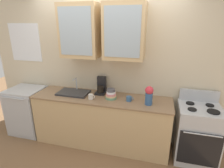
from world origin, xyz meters
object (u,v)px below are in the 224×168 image
(bowl_stack, at_px, (111,94))
(cup_near_sink, at_px, (91,97))
(vase, at_px, (149,95))
(coffee_maker, at_px, (101,87))
(stove_range, at_px, (197,133))
(sink_faucet, at_px, (74,92))
(dishwasher, at_px, (28,110))
(cup_near_bowls, at_px, (129,99))

(bowl_stack, relative_size, cup_near_sink, 1.65)
(vase, xyz_separation_m, coffee_maker, (-0.83, 0.26, -0.05))
(stove_range, distance_m, bowl_stack, 1.45)
(stove_range, height_order, vase, vase)
(stove_range, distance_m, sink_faucet, 2.09)
(bowl_stack, relative_size, vase, 0.62)
(stove_range, bearing_deg, bowl_stack, -179.61)
(dishwasher, height_order, coffee_maker, coffee_maker)
(stove_range, distance_m, cup_near_bowls, 1.16)
(cup_near_bowls, bearing_deg, cup_near_sink, -171.69)
(stove_range, height_order, cup_near_bowls, stove_range)
(sink_faucet, xyz_separation_m, vase, (1.29, -0.11, 0.14))
(cup_near_bowls, relative_size, coffee_maker, 0.41)
(cup_near_sink, bearing_deg, stove_range, 4.01)
(sink_faucet, xyz_separation_m, cup_near_sink, (0.38, -0.15, 0.02))
(bowl_stack, relative_size, cup_near_bowls, 1.52)
(cup_near_bowls, bearing_deg, stove_range, 1.51)
(sink_faucet, bearing_deg, coffee_maker, 17.70)
(cup_near_sink, xyz_separation_m, cup_near_bowls, (0.61, 0.09, -0.00))
(bowl_stack, height_order, vase, vase)
(bowl_stack, height_order, cup_near_sink, bowl_stack)
(stove_range, height_order, bowl_stack, stove_range)
(vase, bearing_deg, stove_range, 5.90)
(coffee_maker, bearing_deg, vase, -17.25)
(stove_range, xyz_separation_m, cup_near_sink, (-1.66, -0.12, 0.48))
(bowl_stack, bearing_deg, coffee_maker, 140.20)
(cup_near_sink, bearing_deg, dishwasher, 175.29)
(vase, xyz_separation_m, cup_near_sink, (-0.91, -0.04, -0.11))
(bowl_stack, bearing_deg, sink_faucet, 176.33)
(sink_faucet, height_order, cup_near_sink, sink_faucet)
(coffee_maker, bearing_deg, bowl_stack, -39.80)
(cup_near_bowls, bearing_deg, bowl_stack, 176.47)
(sink_faucet, distance_m, cup_near_sink, 0.41)
(bowl_stack, xyz_separation_m, coffee_maker, (-0.23, 0.19, 0.04))
(cup_near_bowls, xyz_separation_m, dishwasher, (-1.97, 0.02, -0.48))
(sink_faucet, xyz_separation_m, cup_near_bowls, (0.99, -0.06, 0.02))
(bowl_stack, distance_m, vase, 0.61)
(stove_range, bearing_deg, cup_near_sink, -175.99)
(cup_near_bowls, distance_m, coffee_maker, 0.57)
(cup_near_sink, distance_m, dishwasher, 1.45)
(bowl_stack, distance_m, cup_near_sink, 0.33)
(vase, relative_size, cup_near_sink, 2.66)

